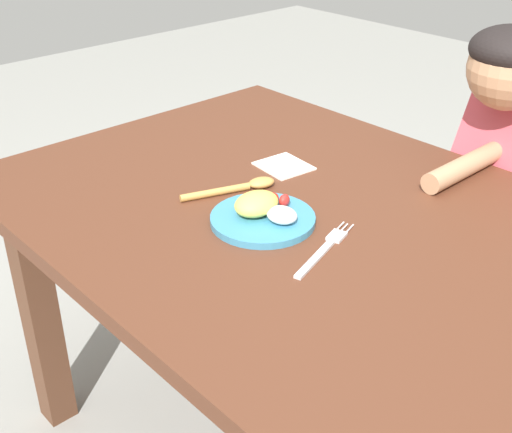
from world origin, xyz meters
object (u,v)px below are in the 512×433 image
object	(u,v)px
plate	(263,213)
spoon	(241,187)
fork	(325,249)
person	(496,210)

from	to	relation	value
plate	spoon	xyz separation A→B (m)	(-0.13, 0.06, -0.01)
spoon	plate	bearing A→B (deg)	-93.73
plate	spoon	distance (m)	0.14
plate	fork	world-z (taller)	plate
fork	person	world-z (taller)	person
fork	spoon	bearing A→B (deg)	63.82
fork	plate	bearing A→B (deg)	77.18
person	plate	bearing A→B (deg)	77.24
plate	spoon	world-z (taller)	plate
plate	person	world-z (taller)	person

